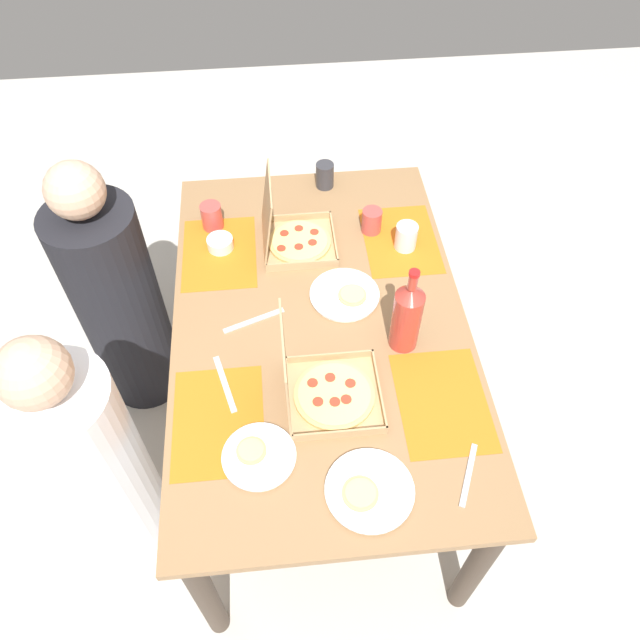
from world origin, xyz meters
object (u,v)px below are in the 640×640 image
(plate_near_left, at_px, (369,491))
(diner_right_seat, at_px, (119,303))
(pizza_box_corner_left, at_px, (324,389))
(diner_left_seat, at_px, (96,469))
(plate_far_left, at_px, (345,295))
(cup_spare, at_px, (325,175))
(plate_middle, at_px, (258,456))
(condiment_bowl, at_px, (220,243))
(cup_clear_left, at_px, (372,221))
(soda_bottle, at_px, (407,316))
(cup_dark, at_px, (212,216))
(pizza_box_edge_far, at_px, (293,236))
(cup_red, at_px, (406,237))

(plate_near_left, relative_size, diner_right_seat, 0.21)
(pizza_box_corner_left, xyz_separation_m, diner_left_seat, (-0.05, 0.72, -0.28))
(plate_far_left, xyz_separation_m, cup_spare, (0.59, 0.01, 0.04))
(plate_middle, xyz_separation_m, cup_spare, (1.15, -0.30, 0.04))
(cup_spare, height_order, condiment_bowl, cup_spare)
(diner_right_seat, bearing_deg, cup_clear_left, -86.25)
(plate_near_left, relative_size, soda_bottle, 0.74)
(plate_near_left, height_order, diner_left_seat, diner_left_seat)
(cup_spare, distance_m, condiment_bowl, 0.51)
(pizza_box_corner_left, distance_m, cup_spare, 0.98)
(plate_near_left, distance_m, diner_left_seat, 0.88)
(soda_bottle, xyz_separation_m, cup_dark, (0.60, 0.60, -0.08))
(pizza_box_corner_left, bearing_deg, cup_clear_left, -19.43)
(condiment_bowl, bearing_deg, cup_clear_left, -86.13)
(cup_spare, bearing_deg, plate_near_left, 179.26)
(condiment_bowl, bearing_deg, diner_left_seat, 149.67)
(pizza_box_edge_far, distance_m, plate_middle, 0.84)
(plate_near_left, bearing_deg, plate_far_left, -2.05)
(plate_far_left, xyz_separation_m, soda_bottle, (-0.21, -0.16, 0.12))
(cup_red, xyz_separation_m, diner_right_seat, (0.03, 1.07, -0.28))
(cup_dark, height_order, diner_right_seat, diner_right_seat)
(cup_clear_left, height_order, cup_spare, cup_spare)
(soda_bottle, bearing_deg, cup_spare, 11.72)
(plate_middle, distance_m, diner_left_seat, 0.59)
(cup_dark, distance_m, diner_left_seat, 0.95)
(plate_far_left, relative_size, cup_clear_left, 2.55)
(cup_spare, relative_size, cup_dark, 1.02)
(plate_middle, height_order, cup_spare, cup_spare)
(cup_clear_left, bearing_deg, diner_right_seat, 93.75)
(cup_spare, relative_size, condiment_bowl, 1.09)
(cup_dark, bearing_deg, cup_clear_left, -97.60)
(plate_near_left, xyz_separation_m, condiment_bowl, (0.96, 0.39, 0.01))
(plate_far_left, height_order, diner_right_seat, diner_right_seat)
(pizza_box_corner_left, distance_m, diner_right_seat, 1.00)
(pizza_box_edge_far, height_order, cup_red, pizza_box_edge_far)
(pizza_box_corner_left, xyz_separation_m, cup_dark, (0.78, 0.33, 0.00))
(cup_spare, bearing_deg, diner_right_seat, 112.20)
(plate_far_left, xyz_separation_m, condiment_bowl, (0.28, 0.42, 0.01))
(pizza_box_corner_left, relative_size, cup_dark, 3.09)
(cup_red, height_order, diner_right_seat, diner_right_seat)
(pizza_box_edge_far, xyz_separation_m, cup_clear_left, (0.05, -0.29, 0.00))
(plate_near_left, bearing_deg, soda_bottle, -20.60)
(pizza_box_edge_far, distance_m, diner_right_seat, 0.73)
(soda_bottle, distance_m, cup_dark, 0.85)
(soda_bottle, relative_size, diner_left_seat, 0.28)
(condiment_bowl, distance_m, diner_right_seat, 0.49)
(plate_middle, xyz_separation_m, diner_left_seat, (0.13, 0.52, -0.24))
(soda_bottle, distance_m, cup_red, 0.44)
(diner_left_seat, bearing_deg, plate_middle, -103.60)
(pizza_box_corner_left, height_order, condiment_bowl, pizza_box_corner_left)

